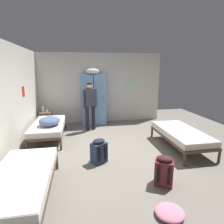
{
  "coord_description": "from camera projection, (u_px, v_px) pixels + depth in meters",
  "views": [
    {
      "loc": [
        -0.83,
        -4.42,
        2.05
      ],
      "look_at": [
        0.0,
        0.28,
        0.95
      ],
      "focal_mm": 30.13,
      "sensor_mm": 36.0,
      "label": 1
    }
  ],
  "objects": [
    {
      "name": "backpack_navy",
      "position": [
        99.0,
        151.0,
        4.18
      ],
      "size": [
        0.4,
        0.41,
        0.55
      ],
      "color": "navy",
      "rests_on": "ground_plane"
    },
    {
      "name": "bed_left_front",
      "position": [
        21.0,
        179.0,
        2.9
      ],
      "size": [
        0.9,
        1.9,
        0.49
      ],
      "color": "#473828",
      "rests_on": "ground_plane"
    },
    {
      "name": "clothes_pile_pink",
      "position": [
        170.0,
        212.0,
        2.67
      ],
      "size": [
        0.42,
        0.41,
        0.11
      ],
      "color": "pink",
      "rests_on": "ground_plane"
    },
    {
      "name": "bed_right",
      "position": [
        181.0,
        134.0,
        4.93
      ],
      "size": [
        0.9,
        1.9,
        0.49
      ],
      "color": "#473828",
      "rests_on": "ground_plane"
    },
    {
      "name": "locker_bank",
      "position": [
        93.0,
        99.0,
        6.99
      ],
      "size": [
        0.9,
        0.55,
        2.07
      ],
      "color": "#6B93C6",
      "rests_on": "ground_plane"
    },
    {
      "name": "ground_plane",
      "position": [
        114.0,
        150.0,
        4.84
      ],
      "size": [
        8.94,
        8.94,
        0.0
      ],
      "primitive_type": "plane",
      "color": "slate"
    },
    {
      "name": "bedding_heap",
      "position": [
        49.0,
        121.0,
        5.3
      ],
      "size": [
        0.58,
        0.68,
        0.25
      ],
      "color": "slate",
      "rests_on": "bed_left_rear"
    },
    {
      "name": "shelf_unit",
      "position": [
        46.0,
        118.0,
        6.65
      ],
      "size": [
        0.38,
        0.3,
        0.57
      ],
      "color": "#99704C",
      "rests_on": "ground_plane"
    },
    {
      "name": "lotion_bottle",
      "position": [
        47.0,
        110.0,
        6.56
      ],
      "size": [
        0.06,
        0.06,
        0.14
      ],
      "color": "beige",
      "rests_on": "shelf_unit"
    },
    {
      "name": "bed_left_rear",
      "position": [
        48.0,
        126.0,
        5.58
      ],
      "size": [
        0.9,
        1.9,
        0.49
      ],
      "color": "#473828",
      "rests_on": "ground_plane"
    },
    {
      "name": "room_backdrop",
      "position": [
        64.0,
        94.0,
        5.58
      ],
      "size": [
        4.75,
        5.65,
        2.63
      ],
      "color": "beige",
      "rests_on": "ground_plane"
    },
    {
      "name": "person_traveler",
      "position": [
        90.0,
        102.0,
        6.26
      ],
      "size": [
        0.49,
        0.31,
        1.62
      ],
      "color": "black",
      "rests_on": "ground_plane"
    },
    {
      "name": "backpack_maroon",
      "position": [
        164.0,
        171.0,
        3.38
      ],
      "size": [
        0.39,
        0.41,
        0.55
      ],
      "color": "maroon",
      "rests_on": "ground_plane"
    },
    {
      "name": "water_bottle",
      "position": [
        43.0,
        109.0,
        6.58
      ],
      "size": [
        0.07,
        0.07,
        0.24
      ],
      "color": "white",
      "rests_on": "shelf_unit"
    }
  ]
}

